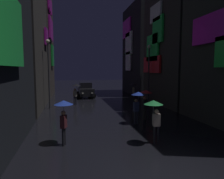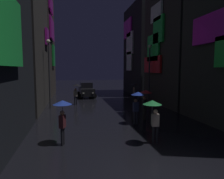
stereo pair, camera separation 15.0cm
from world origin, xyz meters
TOP-DOWN VIEW (x-y plane):
  - ground_plane at (0.00, 0.00)m, footprint 120.00×120.00m
  - building_left_mid at (-7.49, 13.37)m, footprint 4.25×8.73m
  - building_left_far at (-7.48, 22.48)m, footprint 4.25×8.98m
  - building_right_mid at (7.47, 12.91)m, footprint 4.25×7.80m
  - building_right_far at (7.48, 22.25)m, footprint 4.25×8.49m
  - pedestrian_far_right_black at (3.46, 14.22)m, footprint 0.90×0.90m
  - pedestrian_midstreet_centre_green at (0.74, 2.93)m, footprint 0.90×0.90m
  - pedestrian_foreground_right_blue at (1.12, 6.42)m, footprint 0.90×0.90m
  - pedestrian_foreground_left_blue at (-3.49, 3.72)m, footprint 0.90×0.90m
  - pedestrian_midstreet_left_black at (-2.57, 14.46)m, footprint 0.90×0.90m
  - pedestrian_near_crossing_red at (2.04, 7.35)m, footprint 0.90×0.90m
  - car_distant at (-1.21, 19.69)m, footprint 2.36×4.20m
  - streetlamp_right_far at (5.00, 14.00)m, footprint 0.36×0.36m
  - streetlamp_left_far at (-5.00, 13.02)m, footprint 0.36×0.36m

SIDE VIEW (x-z plane):
  - ground_plane at x=0.00m, z-range 0.00..0.00m
  - car_distant at x=-1.21m, z-range -0.03..1.89m
  - pedestrian_far_right_black at x=3.46m, z-range 0.61..2.73m
  - pedestrian_midstreet_centre_green at x=0.74m, z-range 0.61..2.73m
  - pedestrian_foreground_right_blue at x=1.12m, z-range 0.61..2.73m
  - pedestrian_foreground_left_blue at x=-3.49m, z-range 0.61..2.73m
  - pedestrian_midstreet_left_black at x=-2.57m, z-range 0.61..2.73m
  - pedestrian_near_crossing_red at x=2.04m, z-range 0.61..2.73m
  - streetlamp_right_far at x=5.00m, z-range 0.71..6.83m
  - streetlamp_left_far at x=-5.00m, z-range 0.72..6.94m
  - building_right_mid at x=7.47m, z-range 0.00..12.11m
  - building_right_far at x=7.48m, z-range 0.01..12.69m
  - building_left_far at x=-7.48m, z-range 0.01..15.89m
  - building_left_mid at x=-7.49m, z-range 0.01..18.42m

